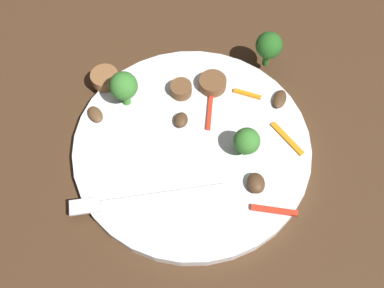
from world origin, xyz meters
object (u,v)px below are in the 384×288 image
Objects in this scene: sausage_slice_0 at (181,89)px; mushroom_2 at (95,114)px; broccoli_floret_2 at (247,141)px; mushroom_3 at (181,120)px; mushroom_0 at (280,99)px; pepper_strip_1 at (210,113)px; sausage_slice_2 at (105,78)px; pepper_strip_3 at (247,94)px; fork at (137,199)px; mushroom_1 at (256,183)px; plate at (192,147)px; pepper_strip_2 at (274,210)px; broccoli_floret_1 at (269,46)px; pepper_strip_0 at (287,139)px; sausage_slice_1 at (213,83)px; broccoli_floret_0 at (124,86)px.

sausage_slice_0 reaches higher than mushroom_2.
broccoli_floret_2 is 0.09m from mushroom_3.
mushroom_0 reaches higher than pepper_strip_1.
sausage_slice_2 is 0.18m from pepper_strip_3.
sausage_slice_0 is at bearing -95.98° from mushroom_3.
mushroom_1 is at bearing 178.39° from fork.
broccoli_floret_2 reaches higher than plate.
plate is 6.72× the size of broccoli_floret_2.
pepper_strip_2 is at bearing 130.29° from plate.
broccoli_floret_1 is 2.10× the size of mushroom_1.
sausage_slice_1 is at bearing -48.02° from pepper_strip_0.
pepper_strip_0 is at bearing 158.03° from broccoli_floret_0.
sausage_slice_0 is at bearing -116.84° from fork.
broccoli_floret_2 is at bearing 119.95° from pepper_strip_1.
mushroom_3 is at bearing -124.09° from fork.
plate is 0.12m from pepper_strip_0.
broccoli_floret_0 reaches higher than mushroom_2.
broccoli_floret_2 is at bearing 147.09° from broccoli_floret_0.
sausage_slice_0 is at bearing -174.56° from broccoli_floret_0.
sausage_slice_0 reaches higher than pepper_strip_0.
sausage_slice_1 is 0.98× the size of pepper_strip_3.
pepper_strip_2 is at bearing 116.64° from sausage_slice_0.
mushroom_0 is 1.33× the size of mushroom_3.
mushroom_1 reaches higher than pepper_strip_2.
sausage_slice_1 is 0.05m from pepper_strip_3.
pepper_strip_0 is (-0.12, 0.08, -0.01)m from sausage_slice_0.
mushroom_3 is (0.00, 0.04, -0.00)m from sausage_slice_0.
broccoli_floret_0 reaches higher than pepper_strip_2.
mushroom_3 is 0.16m from pepper_strip_2.
sausage_slice_2 is 0.27m from pepper_strip_2.
sausage_slice_0 is (0.12, 0.03, -0.03)m from broccoli_floret_1.
sausage_slice_1 is (-0.11, -0.14, 0.01)m from fork.
fork is 0.14m from mushroom_1.
sausage_slice_0 is 1.08× the size of mushroom_1.
broccoli_floret_0 is 1.50× the size of sausage_slice_1.
pepper_strip_1 is at bearing 132.17° from sausage_slice_0.
pepper_strip_1 is (-0.10, 0.03, -0.03)m from broccoli_floret_0.
mushroom_2 is (0.04, -0.12, 0.00)m from fork.
pepper_strip_2 is (0.03, 0.21, -0.03)m from broccoli_floret_1.
pepper_strip_1 is (0.03, -0.06, -0.02)m from broccoli_floret_2.
pepper_strip_3 is (-0.19, -0.01, -0.00)m from mushroom_2.
sausage_slice_2 is at bearing -47.87° from pepper_strip_2.
broccoli_floret_1 reaches higher than pepper_strip_0.
broccoli_floret_1 is 0.21m from sausage_slice_2.
fork is (0.07, 0.06, 0.01)m from plate.
mushroom_0 reaches higher than fork.
broccoli_floret_0 is 2.04× the size of mushroom_2.
mushroom_3 is (0.13, 0.02, 0.00)m from mushroom_0.
mushroom_2 is (0.17, -0.07, -0.02)m from broccoli_floret_2.
fork is 5.16× the size of sausage_slice_1.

